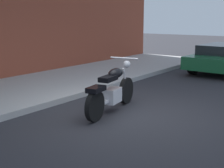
{
  "coord_description": "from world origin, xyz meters",
  "views": [
    {
      "loc": [
        -5.4,
        -3.57,
        2.03
      ],
      "look_at": [
        -0.0,
        0.38,
        0.62
      ],
      "focal_mm": 50.84,
      "sensor_mm": 36.0,
      "label": 1
    }
  ],
  "objects": [
    {
      "name": "sidewalk",
      "position": [
        0.0,
        3.36,
        0.07
      ],
      "size": [
        18.24,
        3.28,
        0.14
      ],
      "primitive_type": "cube",
      "color": "#A3A3A3",
      "rests_on": "ground"
    },
    {
      "name": "ground_plane",
      "position": [
        0.0,
        0.0,
        0.0
      ],
      "size": [
        60.0,
        60.0,
        0.0
      ],
      "primitive_type": "plane",
      "color": "#28282D"
    },
    {
      "name": "motorcycle",
      "position": [
        -0.0,
        0.38,
        0.47
      ],
      "size": [
        2.12,
        0.72,
        1.13
      ],
      "color": "black",
      "rests_on": "ground"
    }
  ]
}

